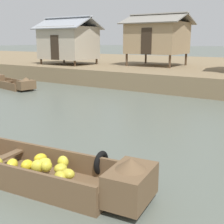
# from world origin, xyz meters

# --- Properties ---
(ground_plane) EXTENTS (300.00, 300.00, 0.00)m
(ground_plane) POSITION_xyz_m (0.00, 10.00, 0.00)
(ground_plane) COLOR #596056
(banana_boat) EXTENTS (5.34, 2.25, 0.92)m
(banana_boat) POSITION_xyz_m (1.22, 3.61, 0.33)
(banana_boat) COLOR brown
(banana_boat) RESTS_ON ground
(cargo_boat_upstream) EXTENTS (4.73, 1.86, 0.83)m
(cargo_boat_upstream) POSITION_xyz_m (-10.06, 11.80, 0.29)
(cargo_boat_upstream) COLOR brown
(cargo_boat_upstream) RESTS_ON ground
(stilt_house_left) EXTENTS (4.60, 3.52, 3.63)m
(stilt_house_left) POSITION_xyz_m (-10.47, 17.85, 2.79)
(stilt_house_left) COLOR #4C3826
(stilt_house_left) RESTS_ON riverbank_strip
(stilt_house_mid_left) EXTENTS (4.53, 3.92, 3.77)m
(stilt_house_mid_left) POSITION_xyz_m (-4.15, 20.56, 3.14)
(stilt_house_mid_left) COLOR #4C3826
(stilt_house_mid_left) RESTS_ON riverbank_strip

